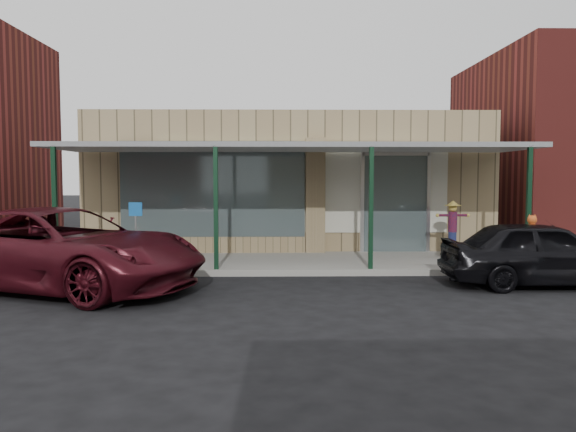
{
  "coord_description": "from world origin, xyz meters",
  "views": [
    {
      "loc": [
        -0.38,
        -10.83,
        2.3
      ],
      "look_at": [
        -0.12,
        2.6,
        1.36
      ],
      "focal_mm": 35.0,
      "sensor_mm": 36.0,
      "label": 1
    }
  ],
  "objects_px": {
    "handicap_sign": "(136,226)",
    "car_maroon": "(60,249)",
    "barrel_scarecrow": "(452,238)",
    "parked_sedan": "(542,253)",
    "barrel_pumpkin": "(103,253)"
  },
  "relations": [
    {
      "from": "handicap_sign",
      "to": "barrel_scarecrow",
      "type": "bearing_deg",
      "value": 18.33
    },
    {
      "from": "handicap_sign",
      "to": "parked_sedan",
      "type": "distance_m",
      "value": 9.06
    },
    {
      "from": "barrel_scarecrow",
      "to": "car_maroon",
      "type": "xyz_separation_m",
      "value": [
        -9.1,
        -3.38,
        0.17
      ]
    },
    {
      "from": "barrel_pumpkin",
      "to": "parked_sedan",
      "type": "bearing_deg",
      "value": -14.1
    },
    {
      "from": "barrel_scarecrow",
      "to": "car_maroon",
      "type": "height_order",
      "value": "car_maroon"
    },
    {
      "from": "barrel_pumpkin",
      "to": "handicap_sign",
      "type": "bearing_deg",
      "value": -39.53
    },
    {
      "from": "handicap_sign",
      "to": "car_maroon",
      "type": "relative_size",
      "value": 0.26
    },
    {
      "from": "barrel_scarecrow",
      "to": "parked_sedan",
      "type": "relative_size",
      "value": 0.37
    },
    {
      "from": "car_maroon",
      "to": "parked_sedan",
      "type": "bearing_deg",
      "value": -68.08
    },
    {
      "from": "handicap_sign",
      "to": "car_maroon",
      "type": "bearing_deg",
      "value": -113.67
    },
    {
      "from": "parked_sedan",
      "to": "car_maroon",
      "type": "xyz_separation_m",
      "value": [
        -9.99,
        -0.18,
        0.14
      ]
    },
    {
      "from": "barrel_pumpkin",
      "to": "parked_sedan",
      "type": "height_order",
      "value": "parked_sedan"
    },
    {
      "from": "barrel_pumpkin",
      "to": "handicap_sign",
      "type": "distance_m",
      "value": 1.55
    },
    {
      "from": "barrel_scarecrow",
      "to": "barrel_pumpkin",
      "type": "distance_m",
      "value": 9.08
    },
    {
      "from": "handicap_sign",
      "to": "parked_sedan",
      "type": "bearing_deg",
      "value": -3.16
    }
  ]
}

